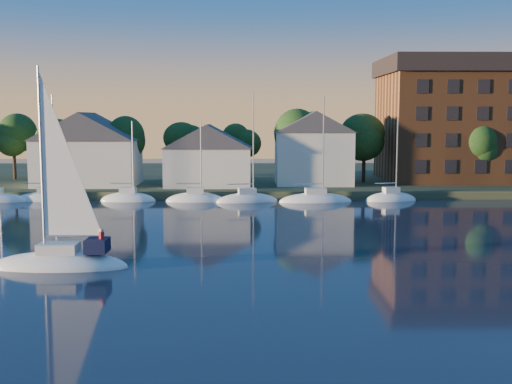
{
  "coord_description": "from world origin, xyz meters",
  "views": [
    {
      "loc": [
        -0.89,
        -27.16,
        9.85
      ],
      "look_at": [
        -0.21,
        22.0,
        4.19
      ],
      "focal_mm": 45.0,
      "sensor_mm": 36.0,
      "label": 1
    }
  ],
  "objects_px": {
    "condo_block": "(490,119)",
    "hero_sailboat": "(61,259)",
    "clubhouse_west": "(88,148)",
    "clubhouse_centre": "(208,154)",
    "clubhouse_east": "(313,147)"
  },
  "relations": [
    {
      "from": "clubhouse_centre",
      "to": "condo_block",
      "type": "distance_m",
      "value": 41.05
    },
    {
      "from": "clubhouse_west",
      "to": "hero_sailboat",
      "type": "relative_size",
      "value": 0.95
    },
    {
      "from": "clubhouse_east",
      "to": "condo_block",
      "type": "relative_size",
      "value": 0.34
    },
    {
      "from": "clubhouse_east",
      "to": "hero_sailboat",
      "type": "distance_m",
      "value": 49.45
    },
    {
      "from": "hero_sailboat",
      "to": "clubhouse_west",
      "type": "bearing_deg",
      "value": -77.63
    },
    {
      "from": "condo_block",
      "to": "hero_sailboat",
      "type": "bearing_deg",
      "value": -133.22
    },
    {
      "from": "clubhouse_centre",
      "to": "condo_block",
      "type": "bearing_deg",
      "value": 11.24
    },
    {
      "from": "clubhouse_centre",
      "to": "hero_sailboat",
      "type": "height_order",
      "value": "hero_sailboat"
    },
    {
      "from": "hero_sailboat",
      "to": "condo_block",
      "type": "bearing_deg",
      "value": -132.28
    },
    {
      "from": "clubhouse_west",
      "to": "clubhouse_centre",
      "type": "distance_m",
      "value": 16.05
    },
    {
      "from": "clubhouse_west",
      "to": "clubhouse_east",
      "type": "height_order",
      "value": "clubhouse_east"
    },
    {
      "from": "clubhouse_centre",
      "to": "condo_block",
      "type": "relative_size",
      "value": 0.37
    },
    {
      "from": "clubhouse_west",
      "to": "condo_block",
      "type": "height_order",
      "value": "condo_block"
    },
    {
      "from": "clubhouse_west",
      "to": "hero_sailboat",
      "type": "height_order",
      "value": "hero_sailboat"
    },
    {
      "from": "clubhouse_west",
      "to": "condo_block",
      "type": "relative_size",
      "value": 0.44
    }
  ]
}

